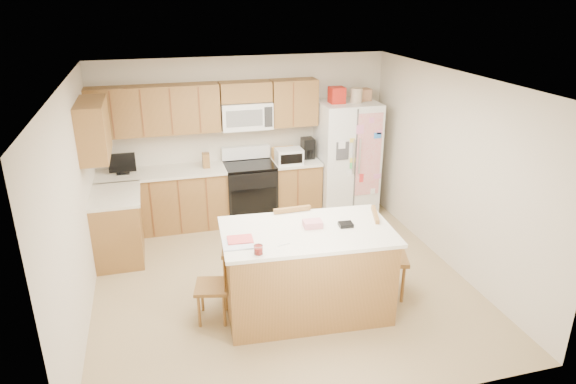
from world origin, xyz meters
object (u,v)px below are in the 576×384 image
object	(u,v)px
island	(306,271)
windsor_chair_left	(214,286)
stove	(250,191)
refrigerator	(346,157)
windsor_chair_right	(386,256)
windsor_chair_back	(288,245)

from	to	relation	value
island	windsor_chair_left	xyz separation A→B (m)	(-1.02, 0.11, -0.10)
stove	refrigerator	distance (m)	1.63
island	windsor_chair_right	xyz separation A→B (m)	(1.00, 0.09, -0.01)
windsor_chair_back	stove	bearing A→B (deg)	92.51
stove	windsor_chair_left	world-z (taller)	stove
refrigerator	windsor_chair_left	xyz separation A→B (m)	(-2.47, -2.45, -0.51)
windsor_chair_left	windsor_chair_back	distance (m)	1.13
refrigerator	windsor_chair_left	distance (m)	3.52
refrigerator	windsor_chair_right	bearing A→B (deg)	-100.36
stove	refrigerator	xyz separation A→B (m)	(1.57, -0.06, 0.45)
stove	windsor_chair_right	distance (m)	2.77
windsor_chair_back	windsor_chair_left	bearing A→B (deg)	-150.94
windsor_chair_right	windsor_chair_left	bearing A→B (deg)	179.43
windsor_chair_left	island	bearing A→B (deg)	-6.10
refrigerator	stove	bearing A→B (deg)	177.70
windsor_chair_left	windsor_chair_back	xyz separation A→B (m)	(0.99, 0.55, 0.09)
refrigerator	island	xyz separation A→B (m)	(-1.45, -2.56, -0.41)
windsor_chair_left	windsor_chair_back	bearing A→B (deg)	29.06
windsor_chair_back	island	bearing A→B (deg)	-87.24
island	windsor_chair_left	world-z (taller)	island
island	windsor_chair_back	distance (m)	0.66
island	windsor_chair_left	bearing A→B (deg)	173.90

